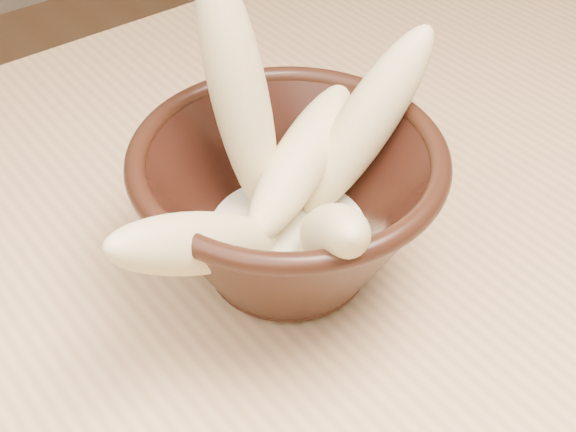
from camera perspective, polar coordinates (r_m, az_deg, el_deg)
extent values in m
cube|color=tan|center=(0.68, 7.02, -0.19)|extent=(1.20, 0.80, 0.04)
cylinder|color=#A78053|center=(1.41, 12.62, 4.62)|extent=(0.05, 0.05, 0.71)
cylinder|color=black|center=(0.60, 0.00, -3.67)|extent=(0.09, 0.09, 0.01)
cylinder|color=black|center=(0.58, 0.00, -2.16)|extent=(0.09, 0.09, 0.01)
torus|color=black|center=(0.53, 0.00, 4.24)|extent=(0.21, 0.21, 0.01)
cylinder|color=beige|center=(0.57, 0.00, -1.40)|extent=(0.12, 0.12, 0.02)
ellipsoid|color=#D0B87B|center=(0.55, -3.51, 8.79)|extent=(0.05, 0.09, 0.19)
ellipsoid|color=#D0B87B|center=(0.50, -6.25, -1.93)|extent=(0.16, 0.08, 0.13)
ellipsoid|color=#D0B87B|center=(0.57, 5.54, 6.59)|extent=(0.13, 0.05, 0.15)
ellipsoid|color=#D0B87B|center=(0.57, 0.99, 4.06)|extent=(0.16, 0.10, 0.08)
ellipsoid|color=#D0B87B|center=(0.50, 3.25, -1.33)|extent=(0.10, 0.13, 0.12)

